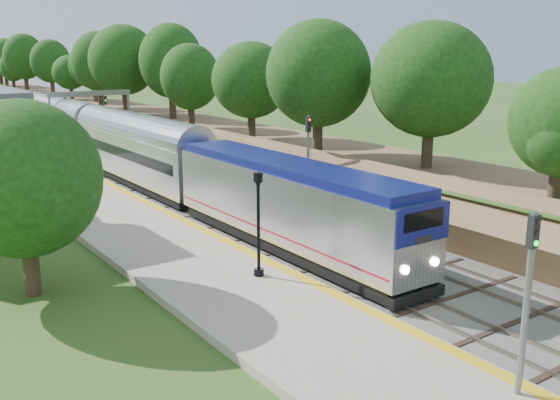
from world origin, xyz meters
TOP-DOWN VIEW (x-y plane):
  - trackbed at (2.00, 60.00)m, footprint 9.50×170.00m
  - platform at (-5.20, 16.00)m, footprint 6.40×68.00m
  - yellow_stripe at (-2.35, 16.00)m, footprint 0.55×68.00m
  - embankment at (10.35, 60.00)m, footprint 10.64×170.00m
  - signal_gantry at (2.47, 54.99)m, footprint 8.40×0.38m
  - trees_behind_platform at (-11.17, 20.67)m, footprint 7.82×53.32m
  - train at (0.00, 77.92)m, footprint 3.02×141.67m
  - lamppost_far at (-3.76, 14.23)m, footprint 0.46×0.46m
  - signal_platform at (-2.90, 1.64)m, footprint 0.32×0.26m
  - signal_farside at (6.20, 23.70)m, footprint 0.33×0.26m

SIDE VIEW (x-z plane):
  - trackbed at x=2.00m, z-range -0.07..0.21m
  - platform at x=-5.20m, z-range 0.00..0.38m
  - yellow_stripe at x=-2.35m, z-range 0.38..0.39m
  - embankment at x=10.35m, z-range -3.89..7.80m
  - train at x=0.00m, z-range 0.05..4.49m
  - lamppost_far at x=-3.76m, z-range 0.13..4.80m
  - signal_platform at x=-2.90m, z-range 1.01..6.52m
  - signal_farside at x=6.20m, z-range 0.79..6.81m
  - trees_behind_platform at x=-11.17m, z-range 0.93..8.14m
  - signal_gantry at x=2.47m, z-range 1.72..7.92m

